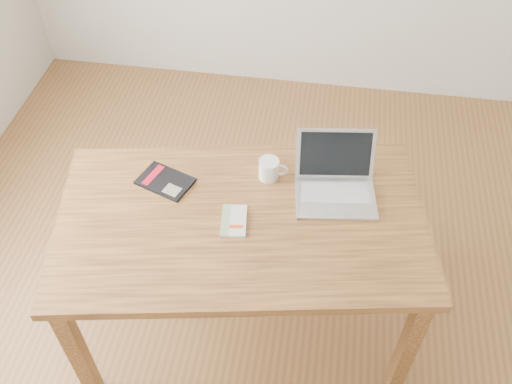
# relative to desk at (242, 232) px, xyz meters

# --- Properties ---
(room) EXTENTS (4.04, 4.04, 2.70)m
(room) POSITION_rel_desk_xyz_m (0.13, -0.04, 0.69)
(room) COLOR brown
(room) RESTS_ON ground
(desk) EXTENTS (1.61, 1.10, 0.75)m
(desk) POSITION_rel_desk_xyz_m (0.00, 0.00, 0.00)
(desk) COLOR brown
(desk) RESTS_ON ground
(white_guidebook) EXTENTS (0.12, 0.17, 0.01)m
(white_guidebook) POSITION_rel_desk_xyz_m (-0.03, -0.02, 0.10)
(white_guidebook) COLOR silver
(white_guidebook) RESTS_ON desk
(black_guidebook) EXTENTS (0.26, 0.22, 0.01)m
(black_guidebook) POSITION_rel_desk_xyz_m (-0.35, 0.15, 0.10)
(black_guidebook) COLOR black
(black_guidebook) RESTS_ON desk
(laptop) EXTENTS (0.36, 0.35, 0.22)m
(laptop) POSITION_rel_desk_xyz_m (0.36, 0.21, 0.14)
(laptop) COLOR silver
(laptop) RESTS_ON desk
(coffee_mug) EXTENTS (0.13, 0.09, 0.09)m
(coffee_mug) POSITION_rel_desk_xyz_m (0.08, 0.25, 0.14)
(coffee_mug) COLOR white
(coffee_mug) RESTS_ON desk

